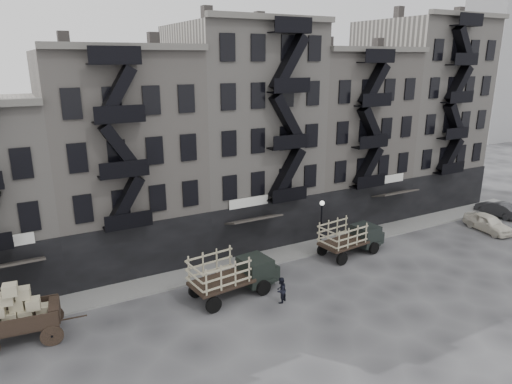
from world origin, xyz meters
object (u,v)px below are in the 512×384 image
pedestrian_mid (281,290)px  stake_truck_west (233,271)px  stake_truck_east (351,235)px  car_east (488,223)px  wagon (16,308)px  car_far (498,209)px

pedestrian_mid → stake_truck_west: bearing=-75.8°
stake_truck_east → car_east: stake_truck_east is taller
stake_truck_west → wagon: bearing=169.1°
stake_truck_west → stake_truck_east: (10.71, 1.42, -0.10)m
stake_truck_west → pedestrian_mid: bearing=-51.3°
stake_truck_east → pedestrian_mid: (-8.49, -3.62, -0.75)m
stake_truck_east → car_far: (18.22, 0.21, -0.89)m
car_far → pedestrian_mid: size_ratio=2.53×
stake_truck_east → wagon: bearing=174.9°
car_far → stake_truck_west: bearing=2.7°
wagon → stake_truck_west: (12.10, -0.93, -0.32)m
stake_truck_east → pedestrian_mid: bearing=-163.2°
car_east → car_far: 4.98m
car_east → car_far: size_ratio=1.06×
stake_truck_east → pedestrian_mid: 9.26m
wagon → car_far: bearing=7.6°
wagon → car_far: wagon is taller
stake_truck_west → stake_truck_east: stake_truck_west is taller
car_east → stake_truck_east: bearing=179.1°
stake_truck_east → car_far: size_ratio=1.36×
car_far → pedestrian_mid: bearing=7.6°
wagon → stake_truck_east: wagon is taller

